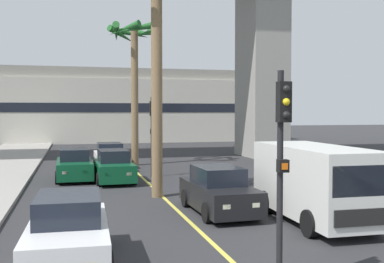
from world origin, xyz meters
The scene contains 12 objects.
lane_stripe_center centered at (0.00, 24.00, 0.00)m, with size 0.14×56.00×0.01m, color #DBCC4C.
pier_building_backdrop centered at (0.00, 55.34, 4.08)m, with size 37.90×8.04×8.28m.
car_queue_front centered at (1.28, 15.36, 0.72)m, with size 1.91×4.14×1.56m.
car_queue_second centered at (-3.42, 24.51, 0.72)m, with size 1.88×4.13×1.56m.
car_queue_third centered at (-1.35, 28.55, 0.72)m, with size 1.86×4.11×1.56m.
car_queue_fourth centered at (-3.61, 11.03, 0.72)m, with size 1.93×4.15×1.56m.
car_queue_fifth centered at (-1.56, 23.34, 0.72)m, with size 1.91×4.14×1.56m.
delivery_van centered at (3.73, 13.28, 1.29)m, with size 2.24×5.29×2.36m.
traffic_light_median_near centered at (0.33, 8.48, 2.71)m, with size 0.24×0.37×4.20m.
traffic_light_median_far centered at (0.53, 24.50, 2.71)m, with size 0.24×0.37×4.20m.
palm_tree_near_median centered at (0.38, 30.12, 7.14)m, with size 3.55×3.56×9.06m.
palm_tree_mid_median centered at (-0.24, 18.74, 7.23)m, with size 3.38×3.41×9.04m.
Camera 1 is at (-3.49, 0.43, 3.41)m, focal length 43.51 mm.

